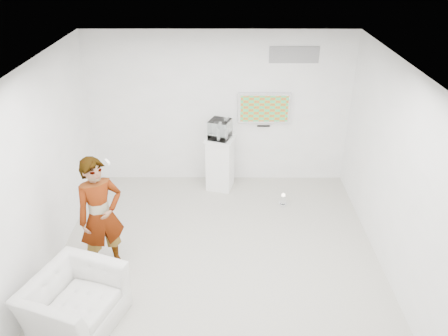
# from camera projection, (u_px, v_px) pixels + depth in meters

# --- Properties ---
(room) EXTENTS (5.01, 5.01, 3.00)m
(room) POSITION_uv_depth(u_px,v_px,m) (217.00, 173.00, 6.15)
(room) COLOR #A19E94
(room) RESTS_ON ground
(tv) EXTENTS (1.00, 0.08, 0.60)m
(tv) POSITION_uv_depth(u_px,v_px,m) (264.00, 108.00, 8.28)
(tv) COLOR silver
(tv) RESTS_ON room
(logo_decal) EXTENTS (0.90, 0.02, 0.30)m
(logo_decal) POSITION_uv_depth(u_px,v_px,m) (294.00, 55.00, 7.84)
(logo_decal) COLOR gray
(logo_decal) RESTS_ON room
(person) EXTENTS (0.80, 0.74, 1.83)m
(person) POSITION_uv_depth(u_px,v_px,m) (101.00, 216.00, 6.25)
(person) COLOR silver
(person) RESTS_ON room
(armchair) EXTENTS (1.31, 1.40, 0.73)m
(armchair) POSITION_uv_depth(u_px,v_px,m) (75.00, 302.00, 5.53)
(armchair) COLOR silver
(armchair) RESTS_ON room
(pedestal) EXTENTS (0.62, 0.62, 1.06)m
(pedestal) POSITION_uv_depth(u_px,v_px,m) (220.00, 163.00, 8.50)
(pedestal) COLOR white
(pedestal) RESTS_ON room
(floor_uplight) EXTENTS (0.17, 0.17, 0.25)m
(floor_uplight) POSITION_uv_depth(u_px,v_px,m) (283.00, 200.00, 8.08)
(floor_uplight) COLOR white
(floor_uplight) RESTS_ON room
(vitrine) EXTENTS (0.47, 0.47, 0.36)m
(vitrine) POSITION_uv_depth(u_px,v_px,m) (220.00, 129.00, 8.16)
(vitrine) COLOR white
(vitrine) RESTS_ON pedestal
(console) EXTENTS (0.08, 0.15, 0.20)m
(console) POSITION_uv_depth(u_px,v_px,m) (220.00, 133.00, 8.20)
(console) COLOR white
(console) RESTS_ON pedestal
(wii_remote) EXTENTS (0.11, 0.14, 0.04)m
(wii_remote) POSITION_uv_depth(u_px,v_px,m) (107.00, 162.00, 6.13)
(wii_remote) COLOR white
(wii_remote) RESTS_ON person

